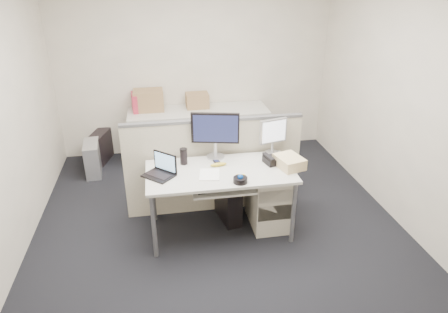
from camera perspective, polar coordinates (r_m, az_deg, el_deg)
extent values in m
cube|color=black|center=(4.46, -0.53, -10.45)|extent=(4.00, 4.50, 0.01)
cube|color=beige|center=(5.98, -4.20, 13.17)|extent=(4.00, 0.02, 2.70)
cube|color=beige|center=(1.91, 10.90, -16.07)|extent=(4.00, 0.02, 2.70)
cube|color=beige|center=(4.58, 25.13, 7.07)|extent=(0.02, 4.50, 2.70)
cube|color=silver|center=(4.08, -0.57, -2.21)|extent=(1.50, 0.75, 0.03)
cylinder|color=slate|center=(3.95, -9.98, -9.84)|extent=(0.04, 0.04, 0.70)
cylinder|color=slate|center=(4.50, -10.10, -5.13)|extent=(0.04, 0.04, 0.70)
cylinder|color=slate|center=(4.15, 9.88, -7.93)|extent=(0.04, 0.04, 0.70)
cylinder|color=slate|center=(4.68, 7.31, -3.67)|extent=(0.04, 0.04, 0.70)
cube|color=silver|center=(3.97, -0.14, -4.60)|extent=(0.62, 0.32, 0.02)
cube|color=#B5B19D|center=(4.42, 6.44, -5.82)|extent=(0.40, 0.55, 0.65)
cube|color=beige|center=(4.54, -1.47, -1.50)|extent=(2.00, 0.06, 1.10)
cube|color=#B5B19D|center=(5.97, -3.58, 3.20)|extent=(2.00, 0.60, 0.72)
cube|color=black|center=(4.25, -1.25, 3.00)|extent=(0.54, 0.30, 0.51)
cube|color=#B7B7BC|center=(4.41, 6.99, 2.82)|extent=(0.35, 0.24, 0.40)
cube|color=black|center=(3.96, -9.41, -1.43)|extent=(0.36, 0.36, 0.22)
cylinder|color=black|center=(3.84, 2.35, -3.37)|extent=(0.17, 0.17, 0.05)
cube|color=black|center=(4.25, 7.26, -0.48)|extent=(0.25, 0.22, 0.07)
cube|color=white|center=(3.98, -2.08, -2.60)|extent=(0.23, 0.28, 0.01)
cube|color=yellow|center=(3.94, 2.45, -2.91)|extent=(0.10, 0.10, 0.01)
cylinder|color=black|center=(4.20, -5.78, -0.05)|extent=(0.09, 0.09, 0.16)
ellipsoid|color=yellow|center=(4.15, -0.79, -1.15)|extent=(0.18, 0.06, 0.04)
cube|color=black|center=(4.24, -1.08, -0.72)|extent=(0.08, 0.12, 0.01)
cube|color=#EDC08F|center=(4.18, 9.31, -0.76)|extent=(0.31, 0.35, 0.11)
cube|color=black|center=(3.98, -0.94, -4.08)|extent=(0.50, 0.28, 0.03)
cube|color=black|center=(4.52, 0.59, -6.68)|extent=(0.25, 0.46, 0.41)
cube|color=black|center=(6.15, -17.21, 1.33)|extent=(0.31, 0.51, 0.44)
cube|color=#B7B7BC|center=(5.79, -18.25, -0.25)|extent=(0.23, 0.50, 0.45)
cube|color=olive|center=(5.88, -10.71, 7.82)|extent=(0.42, 0.32, 0.31)
cube|color=olive|center=(5.92, -3.84, 7.91)|extent=(0.33, 0.26, 0.23)
cube|color=#AD263B|center=(5.87, -12.65, 7.44)|extent=(0.10, 0.30, 0.28)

